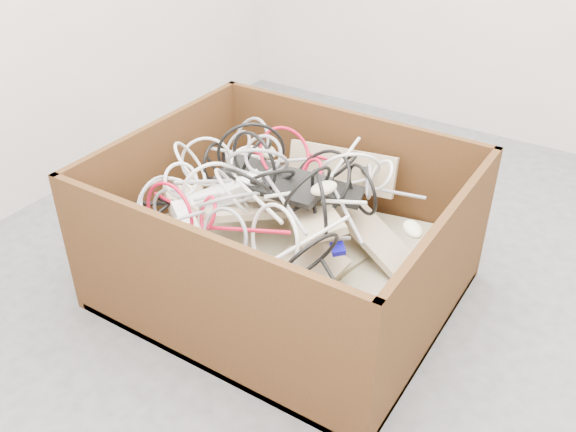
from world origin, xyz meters
The scene contains 8 objects.
ground centered at (0.00, 0.00, 0.00)m, with size 3.00×3.00×0.00m, color #4A4A4C.
cardboard_box centered at (-0.28, -0.14, 0.14)m, with size 1.09×0.91×0.52m.
keyboard_pile centered at (-0.27, -0.12, 0.28)m, with size 0.94×0.82×0.36m.
mice_scatter centered at (-0.22, -0.12, 0.36)m, with size 0.74×0.78×0.20m.
power_strip_left centered at (-0.47, -0.23, 0.37)m, with size 0.29×0.05×0.04m, color white.
power_strip_right centered at (-0.44, -0.41, 0.34)m, with size 0.27×0.05×0.04m, color white.
vga_plug centered at (-0.02, -0.24, 0.34)m, with size 0.04×0.04×0.02m, color #100CB7.
cable_tangle centered at (-0.38, -0.15, 0.40)m, with size 0.92×0.76×0.46m.
Camera 1 is at (0.67, -1.59, 1.44)m, focal length 39.22 mm.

